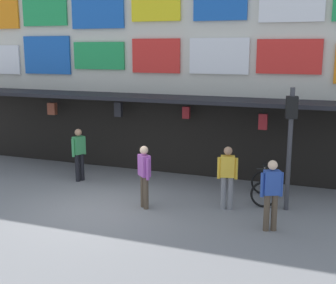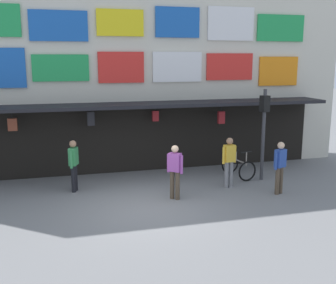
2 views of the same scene
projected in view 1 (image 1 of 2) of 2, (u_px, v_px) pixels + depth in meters
The scene contains 8 objects.
ground_plane at pixel (100, 209), 11.78m from camera, with size 80.00×80.00×0.00m, color slate.
shopfront at pixel (163, 54), 15.14m from camera, with size 18.00×2.60×8.00m.
traffic_light_far at pixel (290, 129), 11.33m from camera, with size 0.33×0.35×3.20m.
bicycle_parked at pixel (264, 187), 12.35m from camera, with size 0.90×1.26×1.05m.
pedestrian_in_yellow at pixel (271, 191), 10.22m from camera, with size 0.49×0.35×1.68m.
pedestrian_in_black at pixel (144, 173), 11.70m from camera, with size 0.42×0.40×1.68m.
pedestrian_in_white at pixel (227, 174), 11.61m from camera, with size 0.52×0.29×1.68m.
pedestrian_in_blue at pixel (79, 152), 14.12m from camera, with size 0.33×0.50×1.68m.
Camera 1 is at (5.59, -9.82, 4.16)m, focal length 47.89 mm.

